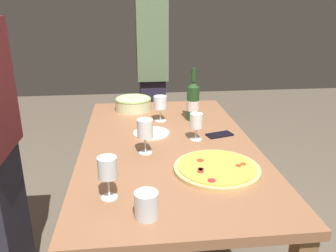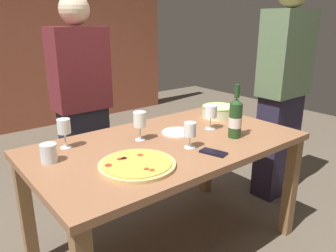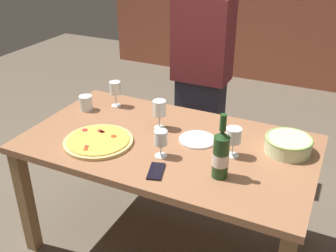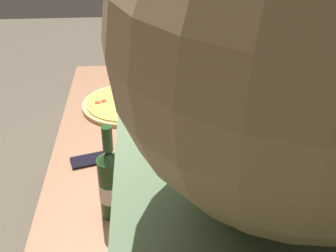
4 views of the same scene
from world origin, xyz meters
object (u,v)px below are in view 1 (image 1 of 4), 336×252
Objects in this scene: pizza at (217,168)px; wine_bottle at (193,101)px; dining_table at (168,159)px; wine_glass_by_bottle at (160,103)px; person_guest_left at (152,72)px; serving_bowl at (133,103)px; wine_glass_far_right at (107,169)px; wine_glass_near_pizza at (196,121)px; wine_glass_far_left at (145,130)px; cell_phone at (219,135)px; cup_amber at (147,205)px; side_plate at (151,133)px.

wine_bottle is at bearing -1.35° from pizza.
dining_table is 10.02× the size of wine_glass_by_bottle.
dining_table is at bearing 0.00° from person_guest_left.
serving_bowl is at bearing 55.69° from wine_bottle.
dining_table is at bearing -28.73° from wine_glass_far_right.
pizza is at bearing -176.14° from wine_glass_near_pizza.
pizza is 2.19× the size of wine_glass_far_left.
wine_glass_far_left reaches higher than serving_bowl.
serving_bowl is 1.71× the size of cell_phone.
wine_bottle is (0.37, -0.20, 0.22)m from dining_table.
cup_amber reaches higher than serving_bowl.
wine_glass_far_right is (-0.17, 0.46, 0.11)m from pizza.
wine_glass_far_right is (-0.55, 0.44, 0.02)m from wine_glass_near_pizza.
wine_glass_near_pizza reaches higher than cup_amber.
wine_bottle reaches higher than wine_glass_by_bottle.
wine_glass_by_bottle is 0.78× the size of side_plate.
side_plate is at bearing -4.78° from cup_amber.
dining_table is 0.42m from wine_glass_by_bottle.
wine_glass_far_left is 0.85× the size of side_plate.
side_plate is at bearing -17.15° from wine_glass_far_right.
serving_bowl reaches higher than side_plate.
wine_bottle is at bearing -124.31° from serving_bowl.
wine_glass_by_bottle is 0.43m from cell_phone.
dining_table is 16.62× the size of cup_amber.
wine_glass_near_pizza is at bearing 3.86° from pizza.
wine_bottle is at bearing -33.73° from wine_glass_far_left.
wine_glass_far_left is 0.43m from wine_glass_far_right.
wine_glass_by_bottle is at bearing -13.60° from wine_glass_far_left.
wine_bottle is (0.70, -0.02, 0.11)m from pizza.
wine_glass_near_pizza is at bearing -78.12° from dining_table.
wine_bottle is 2.05× the size of wine_glass_by_bottle.
cell_phone is (0.08, -0.30, 0.10)m from dining_table.
wine_glass_near_pizza is (0.03, -0.15, 0.20)m from dining_table.
wine_bottle is 1.94× the size of wine_glass_far_right.
cell_phone is at bearing -15.79° from pizza.
side_plate is (0.80, -0.07, -0.04)m from cup_amber.
wine_glass_far_right reaches higher than serving_bowl.
wine_glass_near_pizza is 0.85× the size of wine_glass_far_left.
dining_table is 10.78× the size of wine_glass_near_pizza.
cup_amber is (-1.02, 0.34, -0.08)m from wine_bottle.
wine_bottle is 3.40× the size of cup_amber.
wine_glass_near_pizza is at bearing -153.91° from wine_glass_by_bottle.
serving_bowl is 0.74m from wine_glass_far_left.
cup_amber is (-1.27, -0.03, 0.00)m from serving_bowl.
person_guest_left is (1.18, 0.01, 0.24)m from dining_table.
cup_amber is at bearing -4.68° from person_guest_left.
wine_glass_near_pizza is 1.54× the size of cup_amber.
pizza is (-0.34, -0.18, 0.10)m from dining_table.
pizza is at bearing -126.49° from wine_glass_far_left.
cup_amber is at bearing 172.32° from wine_glass_by_bottle.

